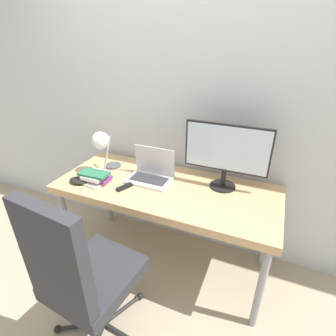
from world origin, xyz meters
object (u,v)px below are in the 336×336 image
object	(u,v)px
laptop	(151,173)
book_stack	(95,177)
office_chair	(81,273)
desk_lamp	(102,143)
game_controller	(79,180)
monitor	(226,152)

from	to	relation	value
laptop	book_stack	bearing A→B (deg)	-151.43
office_chair	desk_lamp	bearing A→B (deg)	115.31
office_chair	book_stack	world-z (taller)	office_chair
laptop	desk_lamp	bearing A→B (deg)	-173.90
desk_lamp	book_stack	distance (m)	0.27
laptop	office_chair	bearing A→B (deg)	-91.06
laptop	game_controller	distance (m)	0.56
monitor	game_controller	size ratio (longest dim) A/B	3.88
laptop	office_chair	distance (m)	0.89
desk_lamp	book_stack	xyz separation A→B (m)	(0.02, -0.16, -0.21)
desk_lamp	game_controller	world-z (taller)	desk_lamp
monitor	office_chair	bearing A→B (deg)	-120.22
desk_lamp	game_controller	size ratio (longest dim) A/B	2.28
office_chair	monitor	bearing A→B (deg)	59.78
laptop	office_chair	xyz separation A→B (m)	(-0.02, -0.87, -0.21)
book_stack	desk_lamp	bearing A→B (deg)	98.32
book_stack	game_controller	bearing A→B (deg)	-149.03
book_stack	laptop	bearing A→B (deg)	28.57
office_chair	game_controller	world-z (taller)	office_chair
monitor	office_chair	xyz separation A→B (m)	(-0.57, -0.97, -0.44)
monitor	book_stack	bearing A→B (deg)	-161.38
laptop	book_stack	world-z (taller)	laptop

